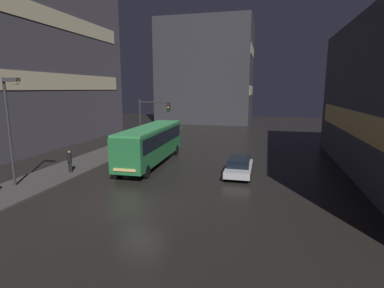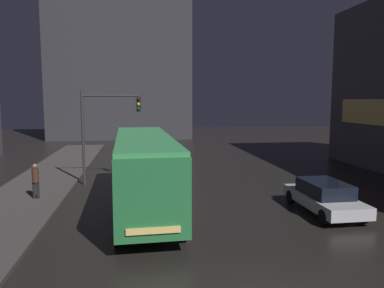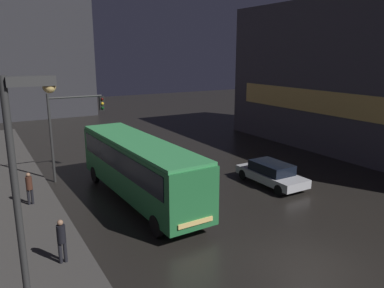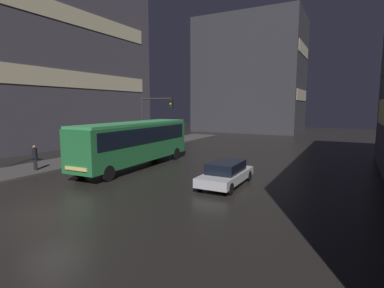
# 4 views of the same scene
# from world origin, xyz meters

# --- Properties ---
(sidewalk_left) EXTENTS (4.00, 48.00, 0.15)m
(sidewalk_left) POSITION_xyz_m (-9.00, 10.00, 0.07)
(sidewalk_left) COLOR #3D3A38
(sidewalk_left) RESTS_ON ground
(building_far_backdrop) EXTENTS (18.07, 12.00, 19.78)m
(building_far_backdrop) POSITION_xyz_m (-5.45, 45.43, 9.89)
(building_far_backdrop) COLOR #2D2D33
(building_far_backdrop) RESTS_ON ground
(bus_near) EXTENTS (2.85, 11.42, 3.39)m
(bus_near) POSITION_xyz_m (-3.05, 9.44, 2.09)
(bus_near) COLOR #236B38
(bus_near) RESTS_ON ground
(car_taxi) EXTENTS (1.97, 4.68, 1.40)m
(car_taxi) POSITION_xyz_m (4.91, 7.75, 0.73)
(car_taxi) COLOR #B7B7BC
(car_taxi) RESTS_ON ground
(pedestrian_near) EXTENTS (0.45, 0.45, 1.74)m
(pedestrian_near) POSITION_xyz_m (-8.35, 11.48, 1.15)
(pedestrian_near) COLOR black
(pedestrian_near) RESTS_ON sidewalk_left
(traffic_light_main) EXTENTS (3.49, 0.35, 5.56)m
(traffic_light_main) POSITION_xyz_m (-5.23, 14.93, 3.81)
(traffic_light_main) COLOR #2D2D2D
(traffic_light_main) RESTS_ON ground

